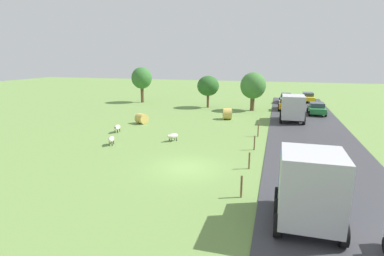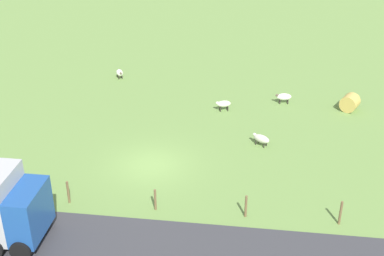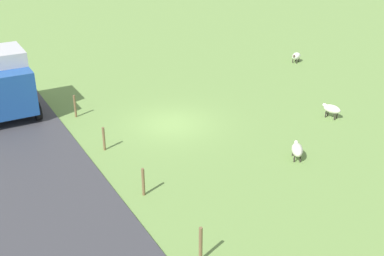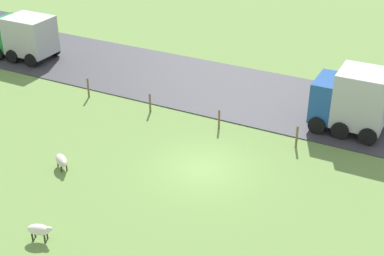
{
  "view_description": "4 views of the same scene",
  "coord_description": "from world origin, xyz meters",
  "views": [
    {
      "loc": [
        5.68,
        -18.63,
        7.41
      ],
      "look_at": [
        -1.36,
        6.12,
        1.37
      ],
      "focal_mm": 28.14,
      "sensor_mm": 36.0,
      "label": 1
    },
    {
      "loc": [
        24.7,
        5.62,
        15.38
      ],
      "look_at": [
        -2.33,
        2.05,
        1.36
      ],
      "focal_mm": 48.0,
      "sensor_mm": 36.0,
      "label": 2
    },
    {
      "loc": [
        10.54,
        20.8,
        10.62
      ],
      "look_at": [
        1.0,
        3.94,
        1.59
      ],
      "focal_mm": 45.28,
      "sensor_mm": 36.0,
      "label": 3
    },
    {
      "loc": [
        -20.73,
        -10.03,
        14.81
      ],
      "look_at": [
        1.58,
        1.45,
        1.16
      ],
      "focal_mm": 51.54,
      "sensor_mm": 36.0,
      "label": 4
    }
  ],
  "objects": [
    {
      "name": "fence_post_0",
      "position": [
        4.13,
        -3.43,
        0.63
      ],
      "size": [
        0.12,
        0.12,
        1.25
      ],
      "primitive_type": "cylinder",
      "color": "brown",
      "rests_on": "ground_plane"
    },
    {
      "name": "ground_plane",
      "position": [
        0.0,
        0.0,
        0.0
      ],
      "size": [
        160.0,
        160.0,
        0.0
      ],
      "primitive_type": "plane",
      "color": "#6B8E47"
    },
    {
      "name": "sheep_1",
      "position": [
        -12.94,
        -5.24,
        0.47
      ],
      "size": [
        1.06,
        0.86,
        0.72
      ],
      "color": "white",
      "rests_on": "ground_plane"
    },
    {
      "name": "fence_post_3",
      "position": [
        4.13,
        10.03,
        0.65
      ],
      "size": [
        0.12,
        0.12,
        1.3
      ],
      "primitive_type": "cylinder",
      "color": "brown",
      "rests_on": "ground_plane"
    },
    {
      "name": "fence_post_1",
      "position": [
        4.13,
        1.06,
        0.58
      ],
      "size": [
        0.12,
        0.12,
        1.17
      ],
      "primitive_type": "cylinder",
      "color": "brown",
      "rests_on": "ground_plane"
    },
    {
      "name": "sheep_3",
      "position": [
        -9.7,
        7.74,
        0.51
      ],
      "size": [
        0.63,
        1.19,
        0.76
      ],
      "color": "white",
      "rests_on": "ground_plane"
    },
    {
      "name": "hay_bale_1",
      "position": [
        -9.13,
        12.29,
        0.58
      ],
      "size": [
        1.53,
        1.55,
        1.17
      ],
      "primitive_type": "cylinder",
      "rotation": [
        1.57,
        0.0,
        1.1
      ],
      "color": "tan",
      "rests_on": "ground_plane"
    },
    {
      "name": "fence_post_2",
      "position": [
        4.13,
        5.54,
        0.6
      ],
      "size": [
        0.12,
        0.12,
        1.2
      ],
      "primitive_type": "cylinder",
      "color": "brown",
      "rests_on": "ground_plane"
    },
    {
      "name": "sheep_0",
      "position": [
        -3.2,
        6.21,
        0.47
      ],
      "size": [
        1.02,
        1.17,
        0.71
      ],
      "color": "beige",
      "rests_on": "ground_plane"
    },
    {
      "name": "sheep_2",
      "position": [
        -7.9,
        3.54,
        0.52
      ],
      "size": [
        0.72,
        1.12,
        0.75
      ],
      "color": "silver",
      "rests_on": "ground_plane"
    }
  ]
}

